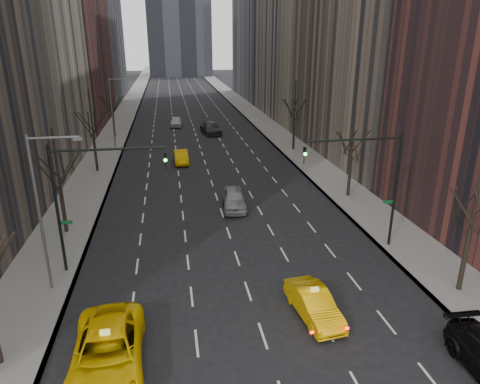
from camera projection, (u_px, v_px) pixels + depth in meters
name	position (u px, v px, depth m)	size (l,w,h in m)	color
sidewalk_left	(124.00, 117.00, 80.36)	(4.50, 320.00, 0.15)	slate
sidewalk_right	(252.00, 113.00, 84.17)	(4.50, 320.00, 0.15)	slate
tree_lw_b	(60.00, 186.00, 30.87)	(3.36, 3.50, 7.82)	black
tree_lw_c	(93.00, 136.00, 45.63)	(3.36, 3.50, 8.74)	black
tree_lw_d	(113.00, 113.00, 62.50)	(3.36, 3.50, 7.36)	black
tree_rw_a	(470.00, 230.00, 23.41)	(3.36, 3.50, 8.28)	black
tree_rw_b	(351.00, 158.00, 38.33)	(3.36, 3.50, 7.82)	black
tree_rw_c	(294.00, 119.00, 54.94)	(3.36, 3.50, 8.74)	black
traffic_mast_left	(84.00, 188.00, 25.15)	(6.69, 0.39, 8.00)	black
traffic_mast_right	(374.00, 173.00, 27.99)	(6.69, 0.39, 8.00)	black
streetlight_near	(44.00, 199.00, 22.99)	(2.83, 0.22, 9.00)	slate
streetlight_far	(114.00, 106.00, 55.49)	(2.83, 0.22, 9.00)	slate
taxi_suv	(108.00, 352.00, 18.55)	(3.05, 6.61, 1.84)	yellow
taxi_sedan	(314.00, 304.00, 22.23)	(1.59, 4.56, 1.50)	#FFB605
silver_sedan_ahead	(234.00, 199.00, 36.66)	(2.00, 4.96, 1.69)	gray
far_taxi	(181.00, 157.00, 50.15)	(1.56, 4.48, 1.48)	#F1B005
far_suv_grey	(211.00, 128.00, 65.83)	(2.45, 6.02, 1.75)	#2C2D31
far_car_white	(176.00, 122.00, 71.33)	(1.86, 4.63, 1.58)	silver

